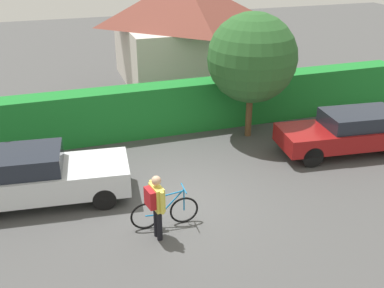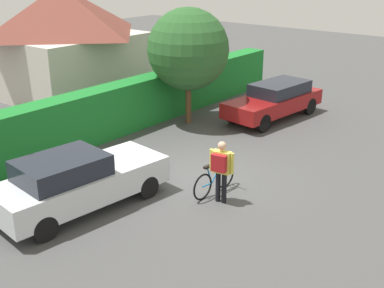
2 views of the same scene
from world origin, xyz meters
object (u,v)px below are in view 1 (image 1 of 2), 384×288
object	(u,v)px
parked_car_far	(351,131)
bicycle	(165,212)
person_rider	(156,202)
tree_kerbside	(252,58)
parked_car_near	(40,176)

from	to	relation	value
parked_car_far	bicycle	bearing A→B (deg)	-162.80
bicycle	person_rider	size ratio (longest dim) A/B	1.02
tree_kerbside	parked_car_far	bearing A→B (deg)	-41.23
parked_car_far	person_rider	world-z (taller)	person_rider
parked_car_near	person_rider	bearing A→B (deg)	-45.50
parked_car_far	person_rider	bearing A→B (deg)	-160.42
bicycle	person_rider	world-z (taller)	person_rider
parked_car_near	bicycle	bearing A→B (deg)	-37.01
bicycle	tree_kerbside	distance (m)	6.52
parked_car_far	bicycle	world-z (taller)	parked_car_far
bicycle	tree_kerbside	bearing A→B (deg)	45.86
parked_car_near	parked_car_far	world-z (taller)	parked_car_near
parked_car_far	person_rider	size ratio (longest dim) A/B	2.78
person_rider	parked_car_near	bearing A→B (deg)	134.50
bicycle	parked_car_far	bearing A→B (deg)	17.20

